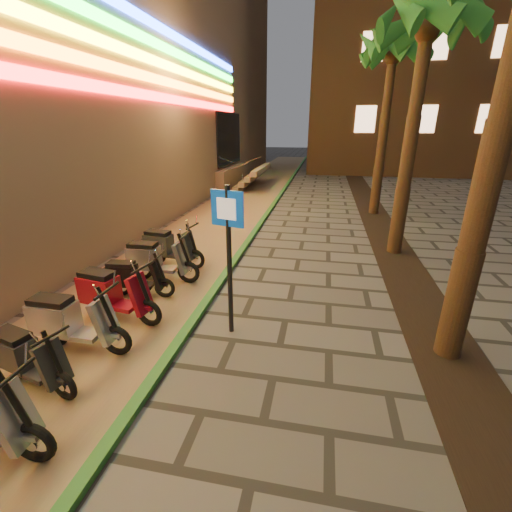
% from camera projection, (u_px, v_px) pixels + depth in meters
% --- Properties ---
extents(ground, '(120.00, 120.00, 0.00)m').
position_uv_depth(ground, '(201.00, 412.00, 4.54)').
color(ground, '#474442').
rests_on(ground, ground).
extents(parking_strip, '(3.40, 60.00, 0.01)m').
position_uv_depth(parking_strip, '(223.00, 217.00, 14.18)').
color(parking_strip, '#8C7251').
rests_on(parking_strip, ground).
extents(green_curb, '(0.18, 60.00, 0.10)m').
position_uv_depth(green_curb, '(264.00, 218.00, 13.86)').
color(green_curb, '#2B712A').
rests_on(green_curb, ground).
extents(planting_strip, '(1.20, 40.00, 0.02)m').
position_uv_depth(planting_strip, '(408.00, 279.00, 8.48)').
color(planting_strip, black).
rests_on(planting_strip, ground).
extents(apartment_block, '(18.00, 16.06, 25.00)m').
position_uv_depth(apartment_block, '(431.00, 8.00, 27.81)').
color(apartment_block, brown).
rests_on(apartment_block, ground).
extents(palm_c, '(2.97, 3.02, 6.91)m').
position_uv_depth(palm_c, '(427.00, 30.00, 8.27)').
color(palm_c, '#472D19').
rests_on(palm_c, ground).
extents(palm_d, '(2.97, 3.02, 7.16)m').
position_uv_depth(palm_d, '(393.00, 58.00, 12.78)').
color(palm_d, '#472D19').
rests_on(palm_d, ground).
extents(pedestrian_sign, '(0.58, 0.19, 2.69)m').
position_uv_depth(pedestrian_sign, '(229.00, 242.00, 5.72)').
color(pedestrian_sign, black).
rests_on(pedestrian_sign, ground).
extents(scooter_4, '(1.51, 0.72, 1.07)m').
position_uv_depth(scooter_4, '(26.00, 358.00, 4.89)').
color(scooter_4, black).
rests_on(scooter_4, ground).
extents(scooter_5, '(1.74, 0.61, 1.23)m').
position_uv_depth(scooter_5, '(69.00, 321.00, 5.66)').
color(scooter_5, black).
rests_on(scooter_5, ground).
extents(scooter_6, '(1.78, 0.73, 1.25)m').
position_uv_depth(scooter_6, '(111.00, 293.00, 6.59)').
color(scooter_6, black).
rests_on(scooter_6, ground).
extents(scooter_7, '(1.49, 0.56, 1.05)m').
position_uv_depth(scooter_7, '(132.00, 277.00, 7.49)').
color(scooter_7, black).
rests_on(scooter_7, ground).
extents(scooter_8, '(1.76, 0.62, 1.25)m').
position_uv_depth(scooter_8, '(155.00, 260.00, 8.24)').
color(scooter_8, black).
rests_on(scooter_8, ground).
extents(scooter_9, '(1.74, 0.69, 1.22)m').
position_uv_depth(scooter_9, '(167.00, 246.00, 9.18)').
color(scooter_9, black).
rests_on(scooter_9, ground).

